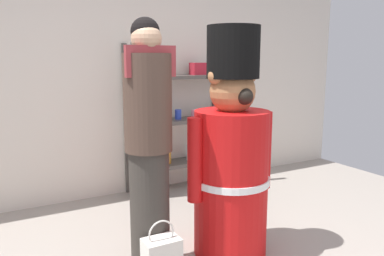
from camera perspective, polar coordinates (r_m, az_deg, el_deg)
The scene contains 4 objects.
back_wall at distance 4.23m, azimuth -12.11°, elevation 7.56°, with size 6.40×0.12×2.60m, color silver.
merchandise_shelf at distance 4.34m, azimuth -1.97°, elevation 1.50°, with size 1.18×0.35×1.64m.
teddy_bear_guard at distance 2.90m, azimuth 5.85°, elevation -4.71°, with size 0.73×0.58×1.71m.
person_shopper at distance 2.61m, azimuth -6.46°, elevation -2.42°, with size 0.34×0.32×1.75m.
Camera 1 is at (-1.22, -1.85, 1.48)m, focal length 35.98 mm.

